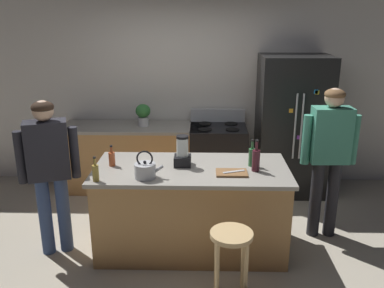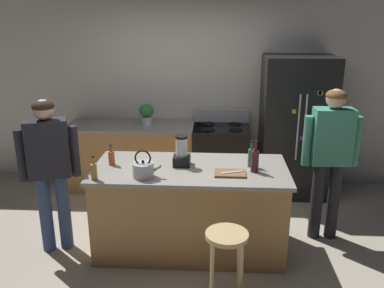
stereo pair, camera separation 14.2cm
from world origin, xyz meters
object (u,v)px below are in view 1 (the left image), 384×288
Objects in this scene: bottle_vinegar at (96,172)px; bottle_cooking_sauce at (112,158)px; person_by_island_left at (49,164)px; tea_kettle at (145,170)px; stove_range at (218,158)px; bottle_wine at (256,160)px; bottle_olive_oil at (252,156)px; kitchen_island at (191,208)px; bar_stool at (231,248)px; chef_knife at (234,172)px; person_by_sink_right at (329,150)px; blender_appliance at (182,153)px; potted_plant at (143,113)px; cutting_board at (232,173)px; refrigerator at (292,126)px.

bottle_cooking_sauce is (0.07, 0.40, -0.01)m from bottle_vinegar.
person_by_island_left reaches higher than tea_kettle.
tea_kettle reaches higher than bottle_vinegar.
stove_range is 1.72m from bottle_wine.
bottle_cooking_sauce is 1.41m from bottle_olive_oil.
bottle_wine is at bearing 10.83° from tea_kettle.
bottle_wine is (0.63, -0.07, 0.57)m from kitchen_island.
bar_stool is 2.76× the size of bottle_vinegar.
bottle_vinegar is 1.30m from chef_knife.
bottle_vinegar is 0.45m from tea_kettle.
person_by_sink_right is 6.01× the size of bottle_olive_oil.
blender_appliance is 1.13× the size of tea_kettle.
cutting_board is at bearing -57.58° from potted_plant.
person_by_sink_right is 7.54× the size of chef_knife.
stove_range is 3.44× the size of bottle_wine.
kitchen_island is 8.23× the size of bottle_vinegar.
bottle_olive_oil reaches higher than tea_kettle.
blender_appliance is (-0.45, 0.88, 0.53)m from bar_stool.
refrigerator is at bearing -1.45° from potted_plant.
cutting_board is (0.39, -0.16, 0.46)m from kitchen_island.
bottle_vinegar is (-1.50, -0.29, -0.03)m from bottle_wine.
potted_plant is at bearing 111.97° from blender_appliance.
person_by_island_left reaches higher than stove_range.
refrigerator is at bearing 34.90° from bottle_cooking_sauce.
potted_plant is at bearing 113.86° from bar_stool.
kitchen_island reaches higher than bar_stool.
stove_range is at bearing 67.40° from tea_kettle.
bottle_vinegar is at bearing 169.28° from chef_knife.
bottle_vinegar is (-2.31, -0.67, -0.01)m from person_by_sink_right.
person_by_sink_right is 2.41m from bottle_vinegar.
bottle_vinegar is 1.28m from cutting_board.
person_by_island_left is 6.79× the size of bottle_vinegar.
potted_plant is (0.70, 1.65, 0.11)m from person_by_island_left.
tea_kettle reaches higher than cutting_board.
stove_range is 1.74m from person_by_sink_right.
bottle_cooking_sauce reaches higher than chef_knife.
refrigerator is (1.30, 1.50, 0.48)m from kitchen_island.
bar_stool is at bearing -93.20° from cutting_board.
bottle_wine is at bearing 19.62° from cutting_board.
bottle_vinegar is at bearing -95.19° from potted_plant.
bottle_olive_oil is (-0.70, -1.44, 0.08)m from refrigerator.
kitchen_island is 1.79× the size of stove_range.
person_by_sink_right reaches higher than bottle_cooking_sauce.
tea_kettle is at bearing -134.22° from refrigerator.
blender_appliance reaches higher than chef_knife.
bar_stool is 1.04m from bottle_olive_oil.
stove_range is at bearing 92.27° from cutting_board.
stove_range is 5.03× the size of bottle_cooking_sauce.
chef_knife is (0.02, 0.00, 0.01)m from cutting_board.
blender_appliance is at bearing -179.68° from bottle_olive_oil.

